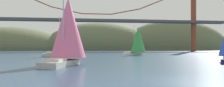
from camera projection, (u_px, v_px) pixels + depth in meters
The scene contains 8 objects.
ground_plane at pixel (178, 80), 17.34m from camera, with size 360.00×360.00×0.00m, color #2D4760.
headland_right at pixel (175, 50), 159.27m from camera, with size 79.75×44.00×44.27m, color #5B6647.
headland_center at pixel (100, 50), 151.75m from camera, with size 79.86×44.00×37.94m, color #5B6647.
headland_left at pixel (9, 50), 143.54m from camera, with size 80.29×44.00×30.49m, color #5B6647.
suspension_bridge at pixel (97, 18), 111.64m from camera, with size 141.30×6.00×37.86m.
sailboat_orange_sail at pixel (65, 37), 58.31m from camera, with size 8.99×5.88×10.56m.
sailboat_green_sail at pixel (138, 40), 65.23m from camera, with size 7.50×6.88×9.00m.
sailboat_pink_spinnaker at pixel (68, 29), 32.11m from camera, with size 6.71×10.05×10.64m.
Camera 1 is at (-7.55, -16.50, 2.73)m, focal length 35.09 mm.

